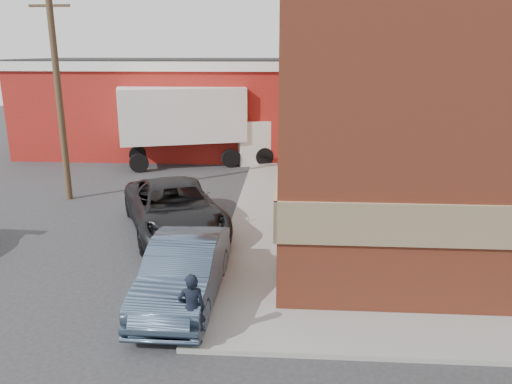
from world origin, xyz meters
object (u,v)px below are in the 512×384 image
(brick_building, at_px, (469,88))
(utility_pole, at_px, (58,85))
(suv_a, at_px, (174,208))
(warehouse, at_px, (164,105))
(sedan, at_px, (184,271))
(box_truck, at_px, (197,120))
(man, at_px, (192,309))

(brick_building, xyz_separation_m, utility_pole, (-16.00, 0.00, 0.06))
(brick_building, relative_size, suv_a, 2.95)
(warehouse, relative_size, sedan, 3.40)
(warehouse, height_order, box_truck, warehouse)
(sedan, bearing_deg, suv_a, 106.30)
(warehouse, distance_m, suv_a, 15.26)
(warehouse, bearing_deg, sedan, -75.07)
(brick_building, relative_size, box_truck, 2.06)
(brick_building, bearing_deg, man, -129.51)
(brick_building, bearing_deg, warehouse, 142.80)
(sedan, relative_size, suv_a, 0.78)
(sedan, height_order, box_truck, box_truck)
(warehouse, distance_m, box_truck, 4.91)
(brick_building, xyz_separation_m, box_truck, (-11.71, 6.98, -2.26))
(suv_a, bearing_deg, brick_building, -4.55)
(utility_pole, bearing_deg, sedan, -51.75)
(brick_building, relative_size, utility_pole, 2.03)
(warehouse, relative_size, man, 10.39)
(warehouse, xyz_separation_m, man, (5.80, -21.55, -1.91))
(brick_building, distance_m, box_truck, 13.82)
(utility_pole, xyz_separation_m, suv_a, (5.35, -3.64, -3.89))
(brick_building, relative_size, man, 11.64)
(brick_building, height_order, sedan, brick_building)
(sedan, distance_m, suv_a, 5.05)
(box_truck, bearing_deg, man, -98.14)
(utility_pole, height_order, box_truck, utility_pole)
(brick_building, distance_m, sedan, 13.18)
(man, distance_m, box_truck, 17.85)
(brick_building, xyz_separation_m, warehouse, (-14.50, 11.00, -1.87))
(warehouse, bearing_deg, box_truck, -55.35)
(utility_pole, height_order, man, utility_pole)
(brick_building, bearing_deg, utility_pole, 179.98)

